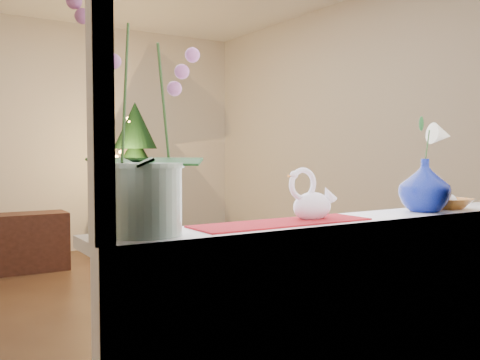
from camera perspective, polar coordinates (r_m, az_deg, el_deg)
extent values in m
plane|color=#311E14|center=(4.38, -10.59, -12.70)|extent=(5.00, 5.00, 0.00)
cube|color=beige|center=(6.61, -18.74, 4.32)|extent=(4.50, 0.10, 2.70)
cube|color=beige|center=(2.10, 15.21, 7.54)|extent=(4.50, 0.10, 2.70)
cube|color=beige|center=(5.46, 11.88, 4.72)|extent=(0.10, 5.00, 2.70)
cube|color=white|center=(2.25, 14.09, -16.30)|extent=(2.20, 0.08, 0.88)
cube|color=white|center=(2.20, 12.55, -4.36)|extent=(2.20, 0.26, 0.04)
cube|color=maroon|center=(1.95, 4.59, -4.56)|extent=(0.70, 0.20, 0.01)
imported|color=#05105E|center=(2.46, 19.10, -0.13)|extent=(0.30, 0.30, 0.27)
sphere|color=white|center=(2.60, 21.42, -2.16)|extent=(0.09, 0.09, 0.07)
imported|color=#9F5D1E|center=(2.63, 21.30, -2.41)|extent=(0.18, 0.18, 0.04)
cube|color=black|center=(5.72, -21.83, -6.18)|extent=(0.78, 0.40, 0.58)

